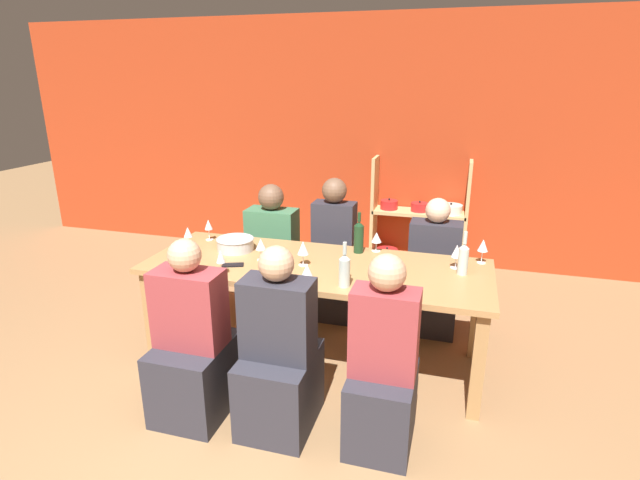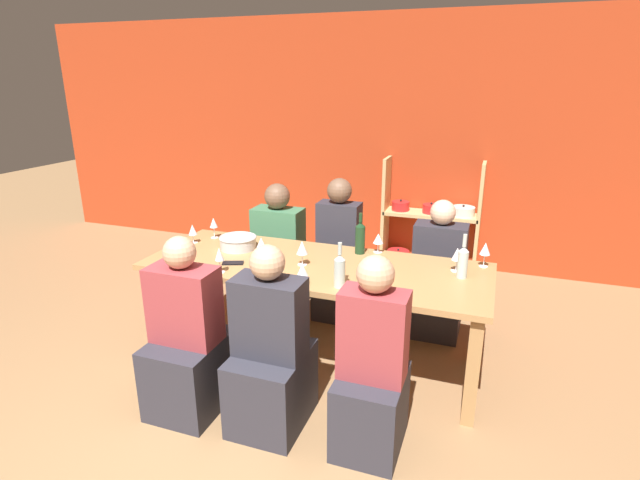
{
  "view_description": "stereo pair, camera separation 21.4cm",
  "coord_description": "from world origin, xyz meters",
  "px_view_note": "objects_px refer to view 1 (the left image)",
  "views": [
    {
      "loc": [
        1.08,
        -1.76,
        2.06
      ],
      "look_at": [
        0.12,
        1.54,
        0.93
      ],
      "focal_mm": 28.0,
      "sensor_mm": 36.0,
      "label": 1
    },
    {
      "loc": [
        1.28,
        -1.69,
        2.06
      ],
      "look_at": [
        0.12,
        1.54,
        0.93
      ],
      "focal_mm": 28.0,
      "sensor_mm": 36.0,
      "label": 2
    }
  ],
  "objects_px": {
    "wine_glass_red_a": "(457,252)",
    "wine_glass_white_c": "(221,257)",
    "person_near_c": "(382,378)",
    "wine_glass_empty_b": "(208,225)",
    "person_near_b": "(279,363)",
    "wine_glass_empty_c": "(303,248)",
    "cell_phone": "(233,265)",
    "wine_bottle_amber": "(463,258)",
    "person_far_c": "(334,265)",
    "wine_glass_red_b": "(188,233)",
    "wine_glass_white_b": "(483,246)",
    "wine_glass_red_c": "(261,245)",
    "wine_glass_white_a": "(376,238)",
    "wine_glass_red_d": "(307,271)",
    "shelf_unit": "(417,229)",
    "wine_bottle_dark": "(344,269)",
    "person_far_b": "(273,264)",
    "dining_table": "(316,275)",
    "person_near_a": "(193,352)",
    "mixing_bowl": "(235,244)",
    "wine_bottle_green": "(359,236)",
    "wine_glass_empty_a": "(270,260)",
    "person_far_a": "(432,282)"
  },
  "relations": [
    {
      "from": "dining_table",
      "to": "person_far_c",
      "type": "relative_size",
      "value": 1.97
    },
    {
      "from": "wine_glass_red_b",
      "to": "wine_glass_white_c",
      "type": "distance_m",
      "value": 0.72
    },
    {
      "from": "wine_glass_empty_a",
      "to": "cell_phone",
      "type": "xyz_separation_m",
      "value": [
        -0.33,
        0.11,
        -0.11
      ]
    },
    {
      "from": "wine_glass_empty_c",
      "to": "person_far_a",
      "type": "bearing_deg",
      "value": 43.97
    },
    {
      "from": "wine_glass_red_d",
      "to": "person_far_a",
      "type": "xyz_separation_m",
      "value": [
        0.73,
        1.17,
        -0.47
      ]
    },
    {
      "from": "mixing_bowl",
      "to": "person_near_b",
      "type": "xyz_separation_m",
      "value": [
        0.68,
        -0.89,
        -0.4
      ]
    },
    {
      "from": "shelf_unit",
      "to": "person_near_a",
      "type": "relative_size",
      "value": 1.05
    },
    {
      "from": "wine_bottle_dark",
      "to": "wine_glass_white_c",
      "type": "xyz_separation_m",
      "value": [
        -0.85,
        -0.04,
        0.01
      ]
    },
    {
      "from": "dining_table",
      "to": "wine_glass_white_b",
      "type": "xyz_separation_m",
      "value": [
        1.14,
        0.35,
        0.22
      ]
    },
    {
      "from": "wine_bottle_green",
      "to": "wine_glass_red_c",
      "type": "distance_m",
      "value": 0.74
    },
    {
      "from": "dining_table",
      "to": "wine_bottle_green",
      "type": "bearing_deg",
      "value": 53.96
    },
    {
      "from": "wine_bottle_dark",
      "to": "wine_glass_red_a",
      "type": "xyz_separation_m",
      "value": [
        0.68,
        0.53,
        0.0
      ]
    },
    {
      "from": "person_far_a",
      "to": "person_near_a",
      "type": "bearing_deg",
      "value": 49.75
    },
    {
      "from": "mixing_bowl",
      "to": "wine_glass_red_d",
      "type": "relative_size",
      "value": 1.95
    },
    {
      "from": "person_far_b",
      "to": "cell_phone",
      "type": "bearing_deg",
      "value": 94.91
    },
    {
      "from": "wine_glass_empty_b",
      "to": "wine_glass_red_c",
      "type": "bearing_deg",
      "value": -28.11
    },
    {
      "from": "wine_glass_red_c",
      "to": "wine_glass_empty_b",
      "type": "height_order",
      "value": "wine_glass_empty_b"
    },
    {
      "from": "shelf_unit",
      "to": "wine_bottle_green",
      "type": "bearing_deg",
      "value": -98.37
    },
    {
      "from": "wine_glass_red_b",
      "to": "cell_phone",
      "type": "xyz_separation_m",
      "value": [
        0.53,
        -0.31,
        -0.1
      ]
    },
    {
      "from": "wine_glass_empty_c",
      "to": "cell_phone",
      "type": "distance_m",
      "value": 0.52
    },
    {
      "from": "wine_glass_empty_a",
      "to": "person_near_b",
      "type": "relative_size",
      "value": 0.14
    },
    {
      "from": "wine_glass_white_b",
      "to": "person_near_b",
      "type": "bearing_deg",
      "value": -135.46
    },
    {
      "from": "wine_glass_white_b",
      "to": "wine_glass_red_b",
      "type": "height_order",
      "value": "wine_glass_white_b"
    },
    {
      "from": "wine_glass_empty_b",
      "to": "person_near_b",
      "type": "height_order",
      "value": "person_near_b"
    },
    {
      "from": "wine_glass_red_b",
      "to": "person_near_a",
      "type": "distance_m",
      "value": 1.16
    },
    {
      "from": "wine_glass_red_c",
      "to": "wine_glass_white_c",
      "type": "xyz_separation_m",
      "value": [
        -0.15,
        -0.34,
        0.01
      ]
    },
    {
      "from": "wine_glass_red_a",
      "to": "person_near_c",
      "type": "distance_m",
      "value": 1.13
    },
    {
      "from": "dining_table",
      "to": "person_near_c",
      "type": "bearing_deg",
      "value": -51.11
    },
    {
      "from": "person_near_c",
      "to": "wine_bottle_green",
      "type": "bearing_deg",
      "value": 109.13
    },
    {
      "from": "dining_table",
      "to": "wine_glass_white_a",
      "type": "distance_m",
      "value": 0.57
    },
    {
      "from": "shelf_unit",
      "to": "person_far_c",
      "type": "bearing_deg",
      "value": -112.69
    },
    {
      "from": "wine_bottle_amber",
      "to": "person_far_c",
      "type": "bearing_deg",
      "value": 147.4
    },
    {
      "from": "wine_glass_empty_b",
      "to": "shelf_unit",
      "type": "bearing_deg",
      "value": 51.49
    },
    {
      "from": "wine_glass_red_a",
      "to": "wine_glass_white_c",
      "type": "relative_size",
      "value": 0.96
    },
    {
      "from": "shelf_unit",
      "to": "wine_glass_red_d",
      "type": "height_order",
      "value": "shelf_unit"
    },
    {
      "from": "wine_bottle_green",
      "to": "wine_glass_empty_a",
      "type": "bearing_deg",
      "value": -126.99
    },
    {
      "from": "person_near_b",
      "to": "wine_glass_white_c",
      "type": "bearing_deg",
      "value": 144.32
    },
    {
      "from": "wine_glass_red_c",
      "to": "wine_glass_white_c",
      "type": "height_order",
      "value": "wine_glass_white_c"
    },
    {
      "from": "wine_glass_white_a",
      "to": "wine_glass_empty_b",
      "type": "height_order",
      "value": "wine_glass_empty_b"
    },
    {
      "from": "person_near_a",
      "to": "person_near_c",
      "type": "distance_m",
      "value": 1.18
    },
    {
      "from": "wine_glass_red_c",
      "to": "person_near_c",
      "type": "relative_size",
      "value": 0.14
    },
    {
      "from": "person_far_c",
      "to": "shelf_unit",
      "type": "bearing_deg",
      "value": -112.69
    },
    {
      "from": "wine_glass_red_a",
      "to": "shelf_unit",
      "type": "bearing_deg",
      "value": 102.75
    },
    {
      "from": "cell_phone",
      "to": "person_far_a",
      "type": "relative_size",
      "value": 0.15
    },
    {
      "from": "person_far_a",
      "to": "person_far_b",
      "type": "relative_size",
      "value": 0.97
    },
    {
      "from": "wine_bottle_green",
      "to": "person_far_c",
      "type": "distance_m",
      "value": 0.71
    },
    {
      "from": "wine_glass_white_a",
      "to": "person_far_b",
      "type": "relative_size",
      "value": 0.13
    },
    {
      "from": "wine_glass_red_b",
      "to": "wine_glass_red_d",
      "type": "bearing_deg",
      "value": -23.51
    },
    {
      "from": "wine_bottle_dark",
      "to": "person_far_b",
      "type": "height_order",
      "value": "person_far_b"
    },
    {
      "from": "wine_glass_red_c",
      "to": "person_far_c",
      "type": "distance_m",
      "value": 0.98
    }
  ]
}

